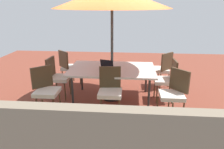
{
  "coord_description": "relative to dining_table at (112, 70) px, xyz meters",
  "views": [
    {
      "loc": [
        -0.41,
        4.79,
        2.22
      ],
      "look_at": [
        0.0,
        0.0,
        0.6
      ],
      "focal_mm": 34.77,
      "sensor_mm": 36.0,
      "label": 1
    }
  ],
  "objects": [
    {
      "name": "chair_north",
      "position": [
        -0.03,
        0.76,
        -0.16
      ],
      "size": [
        0.47,
        0.48,
        0.98
      ],
      "rotation": [
        0.0,
        0.0,
        3.24
      ],
      "color": "silver",
      "rests_on": "ground_plane"
    },
    {
      "name": "ground_plane",
      "position": [
        0.0,
        0.0,
        -0.72
      ],
      "size": [
        10.0,
        10.0,
        0.02
      ],
      "primitive_type": "cube",
      "color": "brown"
    },
    {
      "name": "chair_west",
      "position": [
        -1.28,
        0.0,
        -0.16
      ],
      "size": [
        0.47,
        0.46,
        0.98
      ],
      "rotation": [
        0.0,
        0.0,
        1.61
      ],
      "color": "silver",
      "rests_on": "ground_plane"
    },
    {
      "name": "chair_east",
      "position": [
        1.31,
        0.03,
        -0.16
      ],
      "size": [
        0.47,
        0.46,
        0.98
      ],
      "rotation": [
        0.0,
        0.0,
        4.64
      ],
      "color": "silver",
      "rests_on": "ground_plane"
    },
    {
      "name": "chair_northeast",
      "position": [
        1.28,
        0.84,
        -0.16
      ],
      "size": [
        0.59,
        0.59,
        0.98
      ],
      "rotation": [
        0.0,
        0.0,
        3.9
      ],
      "color": "silver",
      "rests_on": "ground_plane"
    },
    {
      "name": "chair_southeast",
      "position": [
        1.26,
        -0.81,
        -0.16
      ],
      "size": [
        0.59,
        0.59,
        0.98
      ],
      "rotation": [
        0.0,
        0.0,
        5.52
      ],
      "color": "silver",
      "rests_on": "ground_plane"
    },
    {
      "name": "laptop",
      "position": [
        0.09,
        -0.02,
        0.09
      ],
      "size": [
        0.38,
        0.34,
        0.21
      ],
      "rotation": [
        0.0,
        0.0,
        -0.34
      ],
      "color": "#B7B7BC",
      "rests_on": "dining_table"
    },
    {
      "name": "chair_northwest",
      "position": [
        -1.28,
        0.79,
        -0.16
      ],
      "size": [
        0.59,
        0.59,
        0.98
      ],
      "rotation": [
        0.0,
        0.0,
        2.31
      ],
      "color": "silver",
      "rests_on": "ground_plane"
    },
    {
      "name": "cup",
      "position": [
        -0.17,
        0.2,
        0.09
      ],
      "size": [
        0.07,
        0.07,
        0.09
      ],
      "primitive_type": "cylinder",
      "color": "white",
      "rests_on": "dining_table"
    },
    {
      "name": "dining_table",
      "position": [
        0.0,
        0.0,
        0.0
      ],
      "size": [
        1.97,
        1.25,
        0.75
      ],
      "color": "silver",
      "rests_on": "ground_plane"
    },
    {
      "name": "chair_southwest",
      "position": [
        -1.26,
        -0.81,
        -0.16
      ],
      "size": [
        0.59,
        0.59,
        0.98
      ],
      "rotation": [
        0.0,
        0.0,
        0.78
      ],
      "color": "silver",
      "rests_on": "ground_plane"
    }
  ]
}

